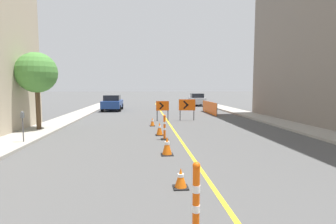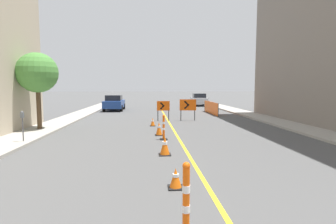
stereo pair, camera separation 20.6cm
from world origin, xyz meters
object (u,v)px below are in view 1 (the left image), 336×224
at_px(traffic_cone_third, 181,178).
at_px(parked_car_curb_mid, 197,99).
at_px(parked_car_curb_near, 112,103).
at_px(street_tree_left_near, 37,73).
at_px(arrow_barricade_secondary, 187,106).
at_px(traffic_cone_farthest, 152,122).
at_px(delineator_post_front, 196,208).
at_px(delineator_post_rear, 165,129).
at_px(traffic_cone_fifth, 159,129).
at_px(parking_meter_far_curb, 23,120).
at_px(arrow_barricade_primary, 162,107).
at_px(traffic_cone_fourth, 167,146).

bearing_deg(traffic_cone_third, parked_car_curb_mid, 77.83).
distance_m(parked_car_curb_near, street_tree_left_near, 13.03).
relative_size(parked_car_curb_mid, street_tree_left_near, 1.06).
bearing_deg(arrow_barricade_secondary, traffic_cone_farthest, -131.24).
height_order(delineator_post_front, arrow_barricade_secondary, arrow_barricade_secondary).
xyz_separation_m(delineator_post_front, delineator_post_rear, (0.14, 8.04, -0.07)).
bearing_deg(delineator_post_rear, parked_car_curb_mid, 74.89).
xyz_separation_m(traffic_cone_farthest, parked_car_curb_near, (-3.76, 11.23, 0.54)).
height_order(traffic_cone_fifth, delineator_post_front, delineator_post_front).
bearing_deg(parked_car_curb_near, traffic_cone_third, -78.76).
bearing_deg(parking_meter_far_curb, arrow_barricade_primary, 48.80).
bearing_deg(arrow_barricade_secondary, parked_car_curb_mid, 80.72).
xyz_separation_m(arrow_barricade_primary, arrow_barricade_secondary, (1.77, 0.04, 0.07)).
relative_size(traffic_cone_fourth, delineator_post_front, 0.52).
height_order(traffic_cone_fifth, parked_car_curb_near, parked_car_curb_near).
distance_m(parked_car_curb_near, parking_meter_far_curb, 16.12).
xyz_separation_m(delineator_post_front, street_tree_left_near, (-6.52, 10.95, 2.60)).
distance_m(traffic_cone_third, traffic_cone_fourth, 3.08).
bearing_deg(parked_car_curb_near, traffic_cone_fourth, -77.15).
relative_size(arrow_barricade_primary, arrow_barricade_secondary, 0.93).
bearing_deg(traffic_cone_third, parked_car_curb_near, 100.95).
height_order(arrow_barricade_secondary, parked_car_curb_near, parked_car_curb_near).
bearing_deg(traffic_cone_farthest, traffic_cone_fifth, -85.32).
bearing_deg(arrow_barricade_primary, delineator_post_front, -95.10).
xyz_separation_m(delineator_post_front, arrow_barricade_secondary, (2.28, 14.78, 0.52)).
relative_size(delineator_post_front, parked_car_curb_near, 0.30).
bearing_deg(delineator_post_front, parking_meter_far_curb, 127.79).
distance_m(traffic_cone_farthest, parking_meter_far_curb, 7.35).
distance_m(traffic_cone_fourth, parking_meter_far_curb, 6.28).
relative_size(traffic_cone_farthest, delineator_post_front, 0.41).
distance_m(parking_meter_far_curb, street_tree_left_near, 4.10).
bearing_deg(traffic_cone_farthest, delineator_post_rear, -84.23).
relative_size(traffic_cone_third, traffic_cone_farthest, 0.92).
height_order(arrow_barricade_primary, parking_meter_far_curb, arrow_barricade_primary).
bearing_deg(parked_car_curb_mid, traffic_cone_fifth, -102.89).
bearing_deg(parked_car_curb_mid, traffic_cone_third, -98.77).
distance_m(arrow_barricade_secondary, parked_car_curb_near, 10.80).
distance_m(traffic_cone_fifth, parked_car_curb_near, 14.96).
bearing_deg(parked_car_curb_near, arrow_barricade_primary, -62.28).
distance_m(traffic_cone_fourth, delineator_post_front, 5.30).
bearing_deg(traffic_cone_farthest, parked_car_curb_near, 108.49).
bearing_deg(arrow_barricade_secondary, arrow_barricade_primary, -174.03).
xyz_separation_m(traffic_cone_fourth, traffic_cone_farthest, (-0.31, 7.00, -0.07)).
xyz_separation_m(traffic_cone_third, parked_car_curb_mid, (5.98, 27.72, 0.56)).
height_order(delineator_post_front, parked_car_curb_near, parked_car_curb_near).
distance_m(delineator_post_front, arrow_barricade_secondary, 14.97).
distance_m(traffic_cone_farthest, street_tree_left_near, 7.00).
bearing_deg(traffic_cone_fifth, parking_meter_far_curb, -164.45).
distance_m(traffic_cone_third, street_tree_left_near, 11.33).
height_order(delineator_post_rear, arrow_barricade_primary, arrow_barricade_primary).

